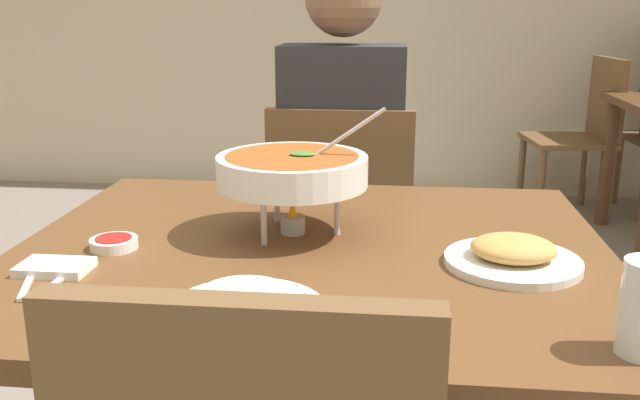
{
  "coord_description": "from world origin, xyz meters",
  "views": [
    {
      "loc": [
        0.15,
        -1.25,
        1.18
      ],
      "look_at": [
        0.0,
        0.15,
        0.78
      ],
      "focal_mm": 39.06,
      "sensor_mm": 36.0,
      "label": 1
    }
  ],
  "objects_px": {
    "sauce_dish": "(114,243)",
    "curry_bowl": "(292,171)",
    "chair_bg_right": "(585,127)",
    "diner_main": "(343,154)",
    "chair_diner_main": "(342,231)",
    "rice_plate": "(246,304)",
    "dining_table_main": "(312,297)",
    "appetizer_plate": "(513,255)"
  },
  "relations": [
    {
      "from": "appetizer_plate",
      "to": "rice_plate",
      "type": "bearing_deg",
      "value": -148.81
    },
    {
      "from": "chair_diner_main",
      "to": "curry_bowl",
      "type": "xyz_separation_m",
      "value": [
        -0.05,
        -0.7,
        0.35
      ]
    },
    {
      "from": "rice_plate",
      "to": "chair_diner_main",
      "type": "bearing_deg",
      "value": 86.9
    },
    {
      "from": "dining_table_main",
      "to": "appetizer_plate",
      "type": "relative_size",
      "value": 4.72
    },
    {
      "from": "chair_diner_main",
      "to": "curry_bowl",
      "type": "relative_size",
      "value": 2.71
    },
    {
      "from": "sauce_dish",
      "to": "curry_bowl",
      "type": "bearing_deg",
      "value": 21.61
    },
    {
      "from": "chair_diner_main",
      "to": "rice_plate",
      "type": "relative_size",
      "value": 3.75
    },
    {
      "from": "dining_table_main",
      "to": "curry_bowl",
      "type": "height_order",
      "value": "curry_bowl"
    },
    {
      "from": "curry_bowl",
      "to": "appetizer_plate",
      "type": "xyz_separation_m",
      "value": [
        0.41,
        -0.14,
        -0.11
      ]
    },
    {
      "from": "appetizer_plate",
      "to": "chair_bg_right",
      "type": "height_order",
      "value": "chair_bg_right"
    },
    {
      "from": "dining_table_main",
      "to": "diner_main",
      "type": "bearing_deg",
      "value": 90.0
    },
    {
      "from": "dining_table_main",
      "to": "sauce_dish",
      "type": "height_order",
      "value": "sauce_dish"
    },
    {
      "from": "dining_table_main",
      "to": "curry_bowl",
      "type": "xyz_separation_m",
      "value": [
        -0.05,
        0.07,
        0.24
      ]
    },
    {
      "from": "chair_bg_right",
      "to": "sauce_dish",
      "type": "bearing_deg",
      "value": -119.29
    },
    {
      "from": "sauce_dish",
      "to": "appetizer_plate",
      "type": "bearing_deg",
      "value": -0.93
    },
    {
      "from": "chair_diner_main",
      "to": "curry_bowl",
      "type": "height_order",
      "value": "curry_bowl"
    },
    {
      "from": "chair_bg_right",
      "to": "diner_main",
      "type": "bearing_deg",
      "value": -121.62
    },
    {
      "from": "dining_table_main",
      "to": "sauce_dish",
      "type": "xyz_separation_m",
      "value": [
        -0.37,
        -0.05,
        0.12
      ]
    },
    {
      "from": "curry_bowl",
      "to": "rice_plate",
      "type": "xyz_separation_m",
      "value": [
        -0.01,
        -0.4,
        -0.11
      ]
    },
    {
      "from": "chair_diner_main",
      "to": "sauce_dish",
      "type": "bearing_deg",
      "value": -114.25
    },
    {
      "from": "curry_bowl",
      "to": "diner_main",
      "type": "bearing_deg",
      "value": 86.31
    },
    {
      "from": "chair_diner_main",
      "to": "dining_table_main",
      "type": "bearing_deg",
      "value": -90.0
    },
    {
      "from": "chair_bg_right",
      "to": "appetizer_plate",
      "type": "bearing_deg",
      "value": -106.73
    },
    {
      "from": "diner_main",
      "to": "chair_bg_right",
      "type": "distance_m",
      "value": 2.35
    },
    {
      "from": "diner_main",
      "to": "curry_bowl",
      "type": "bearing_deg",
      "value": -93.69
    },
    {
      "from": "dining_table_main",
      "to": "rice_plate",
      "type": "relative_size",
      "value": 4.72
    },
    {
      "from": "curry_bowl",
      "to": "appetizer_plate",
      "type": "relative_size",
      "value": 1.39
    },
    {
      "from": "curry_bowl",
      "to": "sauce_dish",
      "type": "distance_m",
      "value": 0.37
    },
    {
      "from": "dining_table_main",
      "to": "sauce_dish",
      "type": "bearing_deg",
      "value": -171.69
    },
    {
      "from": "dining_table_main",
      "to": "appetizer_plate",
      "type": "xyz_separation_m",
      "value": [
        0.37,
        -0.07,
        0.13
      ]
    },
    {
      "from": "chair_diner_main",
      "to": "sauce_dish",
      "type": "distance_m",
      "value": 0.93
    },
    {
      "from": "chair_diner_main",
      "to": "diner_main",
      "type": "xyz_separation_m",
      "value": [
        0.0,
        0.03,
        0.24
      ]
    },
    {
      "from": "diner_main",
      "to": "chair_diner_main",
      "type": "bearing_deg",
      "value": -90.0
    },
    {
      "from": "chair_diner_main",
      "to": "curry_bowl",
      "type": "bearing_deg",
      "value": -93.86
    },
    {
      "from": "diner_main",
      "to": "sauce_dish",
      "type": "xyz_separation_m",
      "value": [
        -0.37,
        -0.86,
        -0.0
      ]
    },
    {
      "from": "rice_plate",
      "to": "sauce_dish",
      "type": "relative_size",
      "value": 2.67
    },
    {
      "from": "diner_main",
      "to": "curry_bowl",
      "type": "relative_size",
      "value": 3.94
    },
    {
      "from": "diner_main",
      "to": "curry_bowl",
      "type": "xyz_separation_m",
      "value": [
        -0.05,
        -0.73,
        0.12
      ]
    },
    {
      "from": "diner_main",
      "to": "dining_table_main",
      "type": "bearing_deg",
      "value": -90.0
    },
    {
      "from": "chair_diner_main",
      "to": "sauce_dish",
      "type": "xyz_separation_m",
      "value": [
        -0.37,
        -0.82,
        0.23
      ]
    },
    {
      "from": "curry_bowl",
      "to": "sauce_dish",
      "type": "bearing_deg",
      "value": -158.39
    },
    {
      "from": "chair_diner_main",
      "to": "appetizer_plate",
      "type": "distance_m",
      "value": 0.94
    }
  ]
}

